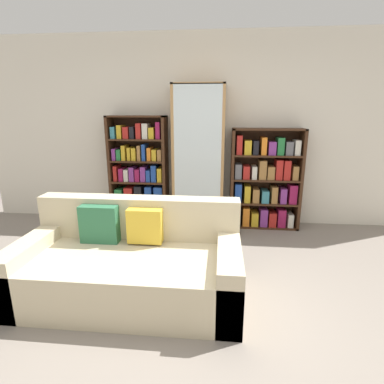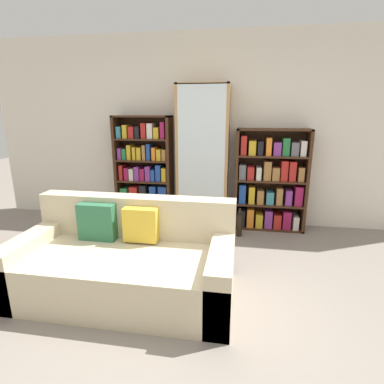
# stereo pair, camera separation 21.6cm
# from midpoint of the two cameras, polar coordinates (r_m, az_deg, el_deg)

# --- Properties ---
(ground_plane) EXTENTS (16.00, 16.00, 0.00)m
(ground_plane) POSITION_cam_midpoint_polar(r_m,az_deg,el_deg) (2.55, -1.59, -24.75)
(ground_plane) COLOR gray
(wall_back) EXTENTS (6.65, 0.06, 2.70)m
(wall_back) POSITION_cam_midpoint_polar(r_m,az_deg,el_deg) (4.45, 4.52, 11.37)
(wall_back) COLOR silver
(wall_back) RESTS_ON ground
(couch) EXTENTS (1.96, 0.97, 0.83)m
(couch) POSITION_cam_midpoint_polar(r_m,az_deg,el_deg) (2.87, -10.33, -13.11)
(couch) COLOR beige
(couch) RESTS_ON ground
(bookshelf_left) EXTENTS (0.83, 0.32, 1.58)m
(bookshelf_left) POSITION_cam_midpoint_polar(r_m,az_deg,el_deg) (4.51, -7.62, 3.61)
(bookshelf_left) COLOR #3D2314
(bookshelf_left) RESTS_ON ground
(display_cabinet) EXTENTS (0.72, 0.36, 2.00)m
(display_cabinet) POSITION_cam_midpoint_polar(r_m,az_deg,el_deg) (4.27, 3.54, 6.55)
(display_cabinet) COLOR #AD7F4C
(display_cabinet) RESTS_ON ground
(bookshelf_right) EXTENTS (0.98, 0.32, 1.41)m
(bookshelf_right) POSITION_cam_midpoint_polar(r_m,az_deg,el_deg) (4.36, 16.03, 1.68)
(bookshelf_right) COLOR #3D2314
(bookshelf_right) RESTS_ON ground
(wine_bottle) EXTENTS (0.08, 0.08, 0.39)m
(wine_bottle) POSITION_cam_midpoint_polar(r_m,az_deg,el_deg) (4.11, 10.48, -6.15)
(wine_bottle) COLOR black
(wine_bottle) RESTS_ON ground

